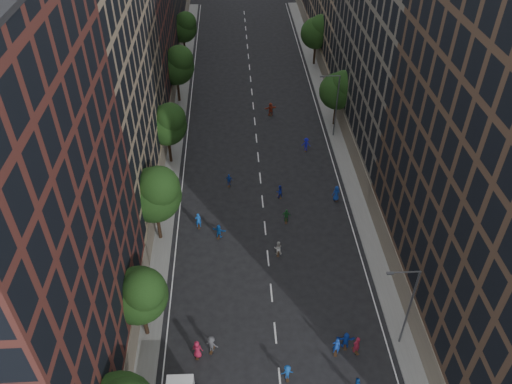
% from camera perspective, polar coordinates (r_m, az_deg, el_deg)
% --- Properties ---
extents(ground, '(240.00, 240.00, 0.00)m').
position_cam_1_polar(ground, '(64.54, 0.28, 3.77)').
color(ground, black).
rests_on(ground, ground).
extents(sidewalk_left, '(4.00, 105.00, 0.15)m').
position_cam_1_polar(sidewalk_left, '(71.25, -9.82, 6.94)').
color(sidewalk_left, slate).
rests_on(sidewalk_left, ground).
extents(sidewalk_right, '(4.00, 105.00, 0.15)m').
position_cam_1_polar(sidewalk_right, '(72.27, 9.56, 7.47)').
color(sidewalk_right, slate).
rests_on(sidewalk_right, ground).
extents(bldg_left_b, '(14.00, 26.00, 34.00)m').
position_cam_1_polar(bldg_left_b, '(54.16, -20.56, 14.66)').
color(bldg_left_b, '#90795E').
rests_on(bldg_left_b, ground).
extents(bldg_left_c, '(14.00, 20.00, 28.00)m').
position_cam_1_polar(bldg_left_c, '(76.06, -15.90, 19.83)').
color(bldg_left_c, '#4F241E').
rests_on(bldg_left_c, ground).
extents(bldg_right_b, '(14.00, 28.00, 33.00)m').
position_cam_1_polar(bldg_right_b, '(64.23, 18.23, 18.34)').
color(bldg_right_b, '#625B51').
rests_on(bldg_right_b, ground).
extents(tree_left_1, '(4.80, 4.80, 8.21)m').
position_cam_1_polar(tree_left_1, '(42.03, -13.08, -11.26)').
color(tree_left_1, black).
rests_on(tree_left_1, ground).
extents(tree_left_2, '(5.60, 5.60, 9.45)m').
position_cam_1_polar(tree_left_2, '(49.95, -11.46, -0.07)').
color(tree_left_2, black).
rests_on(tree_left_2, ground).
extents(tree_left_3, '(5.00, 5.00, 8.58)m').
position_cam_1_polar(tree_left_3, '(61.68, -10.06, 7.74)').
color(tree_left_3, black).
rests_on(tree_left_3, ground).
extents(tree_left_4, '(5.40, 5.40, 9.08)m').
position_cam_1_polar(tree_left_4, '(75.64, -9.02, 14.20)').
color(tree_left_4, black).
rests_on(tree_left_4, ground).
extents(tree_left_5, '(4.80, 4.80, 8.33)m').
position_cam_1_polar(tree_left_5, '(90.55, -8.26, 18.20)').
color(tree_left_5, black).
rests_on(tree_left_5, ground).
extents(tree_right_a, '(5.00, 5.00, 8.39)m').
position_cam_1_polar(tree_right_a, '(69.76, 9.49, 11.51)').
color(tree_right_a, black).
rests_on(tree_right_a, ground).
extents(tree_right_b, '(5.20, 5.20, 8.83)m').
position_cam_1_polar(tree_right_b, '(87.56, 7.05, 17.77)').
color(tree_right_b, black).
rests_on(tree_right_b, ground).
extents(streetlamp_near, '(2.64, 0.22, 9.06)m').
position_cam_1_polar(streetlamp_near, '(42.58, 16.94, -12.16)').
color(streetlamp_near, '#595B60').
rests_on(streetlamp_near, ground).
extents(streetlamp_far, '(2.64, 0.22, 9.06)m').
position_cam_1_polar(streetlamp_far, '(67.31, 9.03, 10.04)').
color(streetlamp_far, '#595B60').
rests_on(streetlamp_far, ground).
extents(skater_1, '(0.74, 0.56, 1.85)m').
position_cam_1_polar(skater_1, '(44.16, 9.17, -17.01)').
color(skater_1, '#1540B0').
rests_on(skater_1, ground).
extents(skater_3, '(1.05, 0.67, 1.54)m').
position_cam_1_polar(skater_3, '(42.60, 3.58, -19.90)').
color(skater_3, '#13479E').
rests_on(skater_3, ground).
extents(skater_5, '(1.64, 0.66, 1.72)m').
position_cam_1_polar(skater_5, '(44.69, 10.22, -16.36)').
color(skater_5, '#153CB0').
rests_on(skater_5, ground).
extents(skater_6, '(1.00, 0.76, 1.85)m').
position_cam_1_polar(skater_6, '(43.74, -6.72, -17.45)').
color(skater_6, maroon).
rests_on(skater_6, ground).
extents(skater_7, '(0.81, 0.69, 1.89)m').
position_cam_1_polar(skater_7, '(44.49, 11.42, -16.77)').
color(skater_7, maroon).
rests_on(skater_7, ground).
extents(skater_8, '(0.83, 0.65, 1.66)m').
position_cam_1_polar(skater_8, '(51.09, 2.53, -6.45)').
color(skater_8, silver).
rests_on(skater_8, ground).
extents(skater_9, '(1.28, 1.01, 1.74)m').
position_cam_1_polar(skater_9, '(43.96, -5.09, -16.97)').
color(skater_9, '#47484D').
rests_on(skater_9, ground).
extents(skater_10, '(1.04, 0.56, 1.68)m').
position_cam_1_polar(skater_10, '(54.72, 3.50, -2.76)').
color(skater_10, '#1E662A').
rests_on(skater_10, ground).
extents(skater_11, '(1.59, 0.98, 1.64)m').
position_cam_1_polar(skater_11, '(52.98, -4.27, -4.52)').
color(skater_11, '#134B9C').
rests_on(skater_11, ground).
extents(skater_12, '(1.02, 0.77, 1.89)m').
position_cam_1_polar(skater_12, '(58.16, 9.15, -0.18)').
color(skater_12, navy).
rests_on(skater_12, ground).
extents(skater_13, '(0.73, 0.54, 1.85)m').
position_cam_1_polar(skater_13, '(54.29, -6.62, -3.27)').
color(skater_13, blue).
rests_on(skater_13, ground).
extents(skater_14, '(0.94, 0.83, 1.61)m').
position_cam_1_polar(skater_14, '(57.97, 2.69, 0.03)').
color(skater_14, '#1426A9').
rests_on(skater_14, ground).
extents(skater_15, '(1.28, 0.87, 1.82)m').
position_cam_1_polar(skater_15, '(66.03, 5.74, 5.41)').
color(skater_15, '#1415A9').
rests_on(skater_15, ground).
extents(skater_16, '(0.97, 0.55, 1.55)m').
position_cam_1_polar(skater_16, '(59.76, -3.10, 1.35)').
color(skater_16, '#153EB1').
rests_on(skater_16, ground).
extents(skater_17, '(1.88, 0.98, 1.93)m').
position_cam_1_polar(skater_17, '(73.54, 1.68, 9.43)').
color(skater_17, '#9C2F1A').
rests_on(skater_17, ground).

